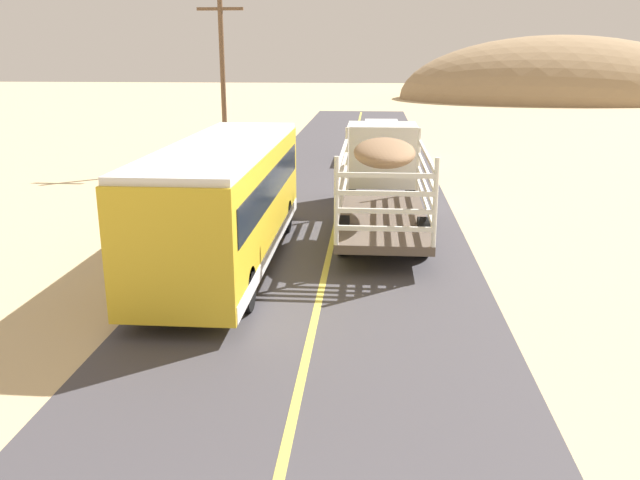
{
  "coord_description": "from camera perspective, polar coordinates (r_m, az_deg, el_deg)",
  "views": [
    {
      "loc": [
        1.13,
        -3.48,
        5.42
      ],
      "look_at": [
        0.0,
        10.57,
        1.36
      ],
      "focal_mm": 36.59,
      "sensor_mm": 36.0,
      "label": 1
    }
  ],
  "objects": [
    {
      "name": "livestock_truck",
      "position": [
        22.14,
        5.47,
        6.57
      ],
      "size": [
        2.53,
        9.7,
        3.02
      ],
      "color": "silver",
      "rests_on": "road_surface"
    },
    {
      "name": "bus",
      "position": [
        17.1,
        -8.22,
        3.51
      ],
      "size": [
        2.54,
        10.0,
        3.21
      ],
      "color": "gold",
      "rests_on": "road_surface"
    },
    {
      "name": "car_far",
      "position": [
        34.63,
        5.38,
        8.82
      ],
      "size": [
        1.9,
        4.62,
        1.93
      ],
      "color": "silver",
      "rests_on": "road_surface"
    },
    {
      "name": "power_pole_mid",
      "position": [
        32.54,
        -8.5,
        13.91
      ],
      "size": [
        2.2,
        0.24,
        7.98
      ],
      "color": "brown",
      "rests_on": "ground"
    },
    {
      "name": "distant_hill",
      "position": [
        85.22,
        19.93,
        11.5
      ],
      "size": [
        37.58,
        25.58,
        14.87
      ],
      "primitive_type": "ellipsoid",
      "color": "#997C5A",
      "rests_on": "ground"
    }
  ]
}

